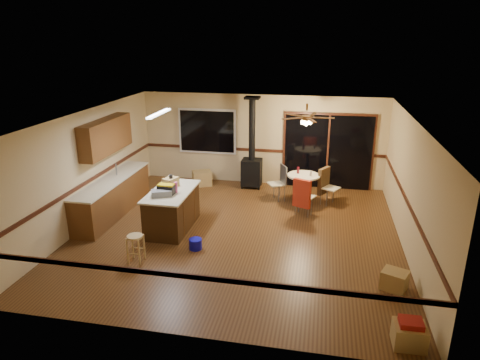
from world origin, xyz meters
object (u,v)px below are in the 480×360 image
(chair_right, at_px, (325,181))
(box_corner_a, at_px, (409,335))
(toolbox_black, at_px, (166,190))
(chair_left, at_px, (280,179))
(dining_table, at_px, (303,184))
(bar_stool, at_px, (136,248))
(kitchen_island, at_px, (172,209))
(toolbox_grey, at_px, (162,193))
(wood_stove, at_px, (252,163))
(blue_bucket, at_px, (196,244))
(box_under_window, at_px, (202,178))
(chair_near, at_px, (302,193))
(box_corner_b, at_px, (394,280))

(chair_right, height_order, box_corner_a, chair_right)
(toolbox_black, distance_m, chair_left, 3.34)
(chair_left, distance_m, box_corner_a, 5.84)
(toolbox_black, bearing_deg, dining_table, 39.01)
(chair_right, bearing_deg, bar_stool, -132.85)
(kitchen_island, bearing_deg, chair_left, 45.33)
(toolbox_grey, bearing_deg, wood_stove, 67.80)
(wood_stove, relative_size, chair_right, 3.60)
(kitchen_island, height_order, blue_bucket, kitchen_island)
(dining_table, bearing_deg, box_corner_a, -70.91)
(toolbox_grey, distance_m, toolbox_black, 0.15)
(toolbox_black, xyz_separation_m, box_under_window, (-0.12, 3.17, -0.79))
(dining_table, xyz_separation_m, chair_left, (-0.61, 0.15, 0.06))
(kitchen_island, distance_m, chair_right, 4.02)
(bar_stool, relative_size, chair_near, 0.78)
(toolbox_grey, bearing_deg, bar_stool, -94.34)
(box_under_window, distance_m, box_corner_a, 7.68)
(toolbox_grey, height_order, chair_left, toolbox_grey)
(blue_bucket, bearing_deg, box_corner_b, -10.94)
(blue_bucket, xyz_separation_m, chair_near, (2.04, 2.10, 0.49))
(chair_left, bearing_deg, toolbox_black, -132.35)
(chair_right, relative_size, box_under_window, 1.32)
(wood_stove, height_order, chair_right, wood_stove)
(kitchen_island, bearing_deg, dining_table, 36.50)
(wood_stove, height_order, toolbox_grey, wood_stove)
(box_corner_a, bearing_deg, wood_stove, 118.29)
(toolbox_black, height_order, box_corner_b, toolbox_black)
(blue_bucket, bearing_deg, chair_near, 45.83)
(box_corner_b, bearing_deg, wood_stove, 125.25)
(kitchen_island, bearing_deg, box_under_window, 92.96)
(chair_left, relative_size, chair_near, 0.78)
(dining_table, relative_size, box_under_window, 1.58)
(chair_near, bearing_deg, chair_left, 121.91)
(kitchen_island, height_order, box_under_window, kitchen_island)
(kitchen_island, relative_size, bar_stool, 3.06)
(blue_bucket, bearing_deg, toolbox_black, 141.37)
(blue_bucket, bearing_deg, chair_right, 50.58)
(toolbox_black, xyz_separation_m, chair_near, (2.87, 1.44, -0.40))
(dining_table, xyz_separation_m, box_under_window, (-2.97, 0.86, -0.32))
(chair_right, distance_m, box_corner_b, 4.06)
(bar_stool, height_order, box_under_window, bar_stool)
(chair_near, relative_size, box_corner_b, 1.69)
(toolbox_grey, distance_m, box_corner_a, 5.48)
(wood_stove, relative_size, dining_table, 3.02)
(bar_stool, bearing_deg, chair_left, 58.00)
(toolbox_grey, height_order, toolbox_black, toolbox_black)
(chair_near, relative_size, box_under_window, 1.32)
(toolbox_grey, distance_m, chair_left, 3.47)
(toolbox_grey, bearing_deg, blue_bucket, -31.03)
(bar_stool, xyz_separation_m, box_under_window, (0.03, 4.54, -0.06))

